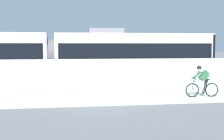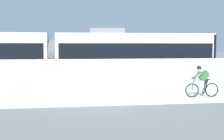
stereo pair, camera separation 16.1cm
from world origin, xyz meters
name	(u,v)px [view 2 (the right image)]	position (x,y,z in m)	size (l,w,h in m)	color
ground_plane	(100,100)	(0.00, 0.00, 0.00)	(200.00, 200.00, 0.00)	slate
bike_path_deck	(100,100)	(0.00, 0.00, 0.01)	(32.00, 3.20, 0.01)	silver
glass_parapet	(97,84)	(0.00, 1.85, 0.56)	(32.00, 0.05, 1.13)	#ADC6C1
concrete_barrier_wall	(94,74)	(0.00, 3.65, 0.91)	(32.00, 0.36, 1.81)	silver
tram_rail_near	(91,84)	(0.00, 6.13, 0.00)	(32.00, 0.08, 0.01)	#595654
tram_rail_far	(89,82)	(0.00, 7.57, 0.00)	(32.00, 0.08, 0.01)	#595654
tram	(52,56)	(-2.60, 6.85, 1.89)	(22.56, 2.54, 3.81)	silver
cyclist_on_bike	(202,82)	(5.19, 0.00, 0.78)	(1.77, 0.58, 1.61)	black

